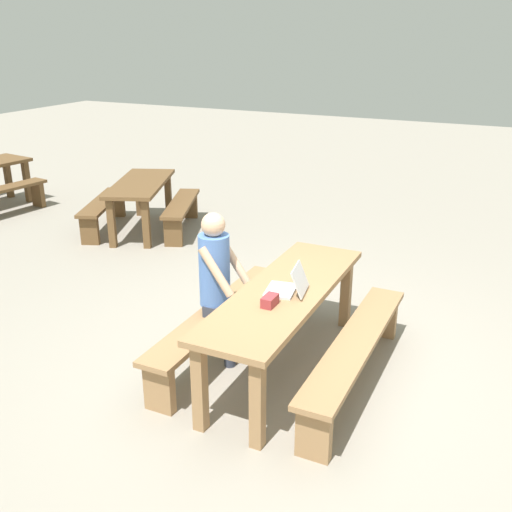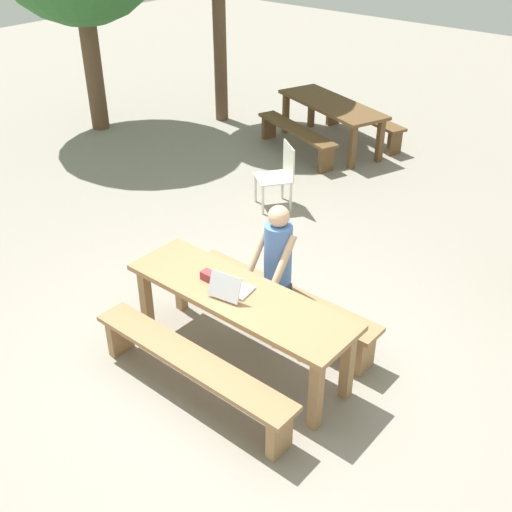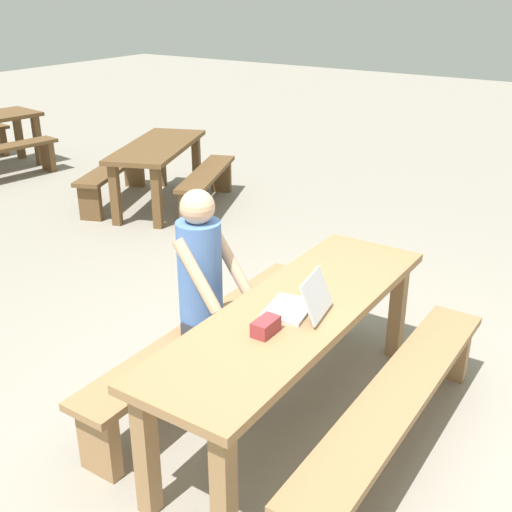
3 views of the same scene
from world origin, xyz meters
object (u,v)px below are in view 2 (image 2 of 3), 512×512
(small_pouch, at_px, (210,276))
(plastic_chair, at_px, (279,174))
(person_seated, at_px, (275,263))
(laptop, at_px, (231,288))
(picnic_table_mid, at_px, (331,109))
(picnic_table_front, at_px, (239,304))

(small_pouch, xyz_separation_m, plastic_chair, (-1.34, 2.72, -0.33))
(person_seated, bearing_deg, laptop, -89.07)
(picnic_table_mid, bearing_deg, plastic_chair, -53.15)
(laptop, xyz_separation_m, picnic_table_mid, (-2.32, 5.00, -0.19))
(plastic_chair, height_order, picnic_table_mid, plastic_chair)
(person_seated, relative_size, plastic_chair, 1.55)
(plastic_chair, bearing_deg, picnic_table_mid, 142.74)
(small_pouch, relative_size, picnic_table_mid, 0.07)
(picnic_table_front, relative_size, laptop, 6.08)
(small_pouch, relative_size, plastic_chair, 0.18)
(person_seated, bearing_deg, picnic_table_front, -84.20)
(picnic_table_front, xyz_separation_m, person_seated, (-0.06, 0.58, 0.12))
(plastic_chair, bearing_deg, laptop, -24.05)
(small_pouch, height_order, plastic_chair, plastic_chair)
(laptop, bearing_deg, picnic_table_mid, -74.63)
(laptop, xyz_separation_m, plastic_chair, (-1.62, 2.75, -0.35))
(laptop, xyz_separation_m, person_seated, (-0.01, 0.63, -0.05))
(small_pouch, bearing_deg, picnic_table_mid, 112.31)
(picnic_table_front, distance_m, small_pouch, 0.37)
(picnic_table_mid, bearing_deg, picnic_table_front, -44.85)
(picnic_table_front, relative_size, small_pouch, 13.84)
(picnic_table_front, bearing_deg, person_seated, 95.80)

